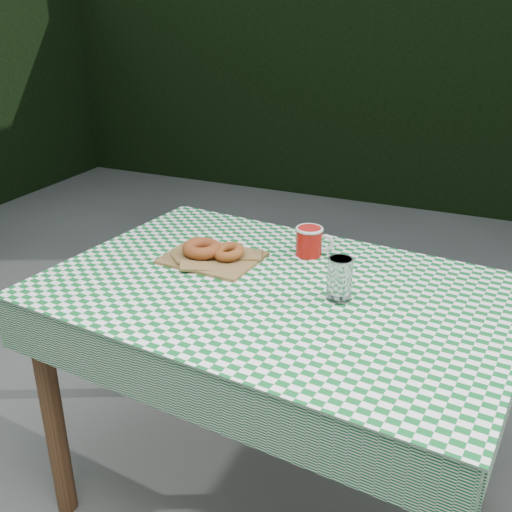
{
  "coord_description": "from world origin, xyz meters",
  "views": [
    {
      "loc": [
        0.68,
        -1.5,
        1.47
      ],
      "look_at": [
        0.05,
        -0.08,
        0.79
      ],
      "focal_mm": 41.85,
      "sensor_mm": 36.0,
      "label": 1
    }
  ],
  "objects": [
    {
      "name": "paper_bag",
      "position": [
        -0.08,
        -0.09,
        0.76
      ],
      "size": [
        0.28,
        0.23,
        0.01
      ],
      "primitive_type": "cube",
      "rotation": [
        0.0,
        0.0,
        -0.07
      ],
      "color": "olive",
      "rests_on": "tablecloth"
    },
    {
      "name": "ground",
      "position": [
        0.0,
        0.0,
        0.0
      ],
      "size": [
        60.0,
        60.0,
        0.0
      ],
      "primitive_type": "plane",
      "color": "#50504B",
      "rests_on": "ground"
    },
    {
      "name": "bagel_front",
      "position": [
        -0.11,
        -0.1,
        0.79
      ],
      "size": [
        0.15,
        0.15,
        0.04
      ],
      "primitive_type": "torus",
      "rotation": [
        0.0,
        0.0,
        0.42
      ],
      "color": "brown",
      "rests_on": "paper_bag"
    },
    {
      "name": "drinking_glass",
      "position": [
        0.33,
        -0.19,
        0.81
      ],
      "size": [
        0.07,
        0.07,
        0.11
      ],
      "primitive_type": "cylinder",
      "rotation": [
        0.0,
        0.0,
        0.15
      ],
      "color": "silver",
      "rests_on": "tablecloth"
    },
    {
      "name": "bagel_back",
      "position": [
        -0.03,
        -0.08,
        0.78
      ],
      "size": [
        0.13,
        0.13,
        0.03
      ],
      "primitive_type": "torus",
      "rotation": [
        0.0,
        0.0,
        -0.67
      ],
      "color": "#99441F",
      "rests_on": "paper_bag"
    },
    {
      "name": "hedge_north",
      "position": [
        0.0,
        3.2,
        0.9
      ],
      "size": [
        7.0,
        0.7,
        1.8
      ],
      "primitive_type": "cube",
      "color": "black",
      "rests_on": "ground"
    },
    {
      "name": "coffee_mug",
      "position": [
        0.16,
        0.05,
        0.8
      ],
      "size": [
        0.18,
        0.18,
        0.09
      ],
      "primitive_type": null,
      "rotation": [
        0.0,
        0.0,
        0.2
      ],
      "color": "#A20F0A",
      "rests_on": "tablecloth"
    },
    {
      "name": "table",
      "position": [
        0.16,
        -0.18,
        0.38
      ],
      "size": [
        1.29,
        0.93,
        0.75
      ],
      "primitive_type": "cube",
      "rotation": [
        0.0,
        0.0,
        -0.11
      ],
      "color": "brown",
      "rests_on": "ground"
    },
    {
      "name": "tablecloth",
      "position": [
        0.16,
        -0.18,
        0.75
      ],
      "size": [
        1.31,
        0.96,
        0.01
      ],
      "primitive_type": "cube",
      "rotation": [
        0.0,
        0.0,
        -0.11
      ],
      "color": "#0E5C25",
      "rests_on": "table"
    }
  ]
}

